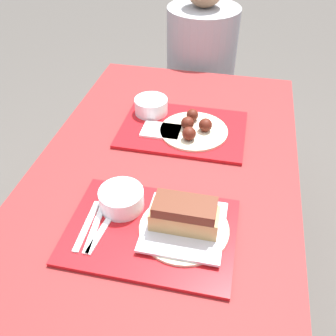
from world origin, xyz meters
TOP-DOWN VIEW (x-y plane):
  - ground_plane at (0.00, 0.00)m, footprint 12.00×12.00m
  - picnic_table at (0.00, 0.00)m, footprint 0.81×1.48m
  - picnic_bench_far at (0.00, 0.96)m, footprint 0.77×0.28m
  - tray_near at (0.02, -0.19)m, footprint 0.43×0.30m
  - tray_far at (0.02, 0.28)m, footprint 0.43×0.30m
  - bowl_coleslaw_near at (-0.07, -0.13)m, footprint 0.12×0.12m
  - brisket_sandwich_plate at (0.10, -0.17)m, footprint 0.23×0.23m
  - plastic_fork_near at (-0.12, -0.21)m, footprint 0.03×0.17m
  - plastic_knife_near at (-0.10, -0.21)m, footprint 0.04×0.17m
  - plastic_spoon_near at (-0.14, -0.21)m, footprint 0.02×0.17m
  - condiment_packet at (0.04, -0.12)m, footprint 0.04×0.03m
  - bowl_coleslaw_far at (-0.11, 0.35)m, footprint 0.12×0.12m
  - wings_plate_far at (0.06, 0.26)m, footprint 0.23×0.23m
  - napkin_far at (-0.05, 0.24)m, footprint 0.13×0.09m
  - person_seated_across at (-0.01, 0.96)m, footprint 0.34×0.34m

SIDE VIEW (x-z plane):
  - ground_plane at x=0.00m, z-range 0.00..0.00m
  - picnic_bench_far at x=0.00m, z-range 0.14..0.56m
  - picnic_table at x=0.00m, z-range 0.27..1.02m
  - person_seated_across at x=-0.01m, z-range 0.36..1.07m
  - tray_near at x=0.02m, z-range 0.75..0.76m
  - tray_far at x=0.02m, z-range 0.75..0.76m
  - plastic_fork_near at x=-0.12m, z-range 0.76..0.76m
  - plastic_knife_near at x=-0.10m, z-range 0.76..0.76m
  - plastic_spoon_near at x=-0.14m, z-range 0.76..0.76m
  - condiment_packet at x=0.04m, z-range 0.76..0.76m
  - napkin_far at x=-0.05m, z-range 0.76..0.77m
  - wings_plate_far at x=0.06m, z-range 0.75..0.80m
  - bowl_coleslaw_near at x=-0.07m, z-range 0.76..0.82m
  - bowl_coleslaw_far at x=-0.11m, z-range 0.76..0.82m
  - brisket_sandwich_plate at x=0.10m, z-range 0.74..0.84m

